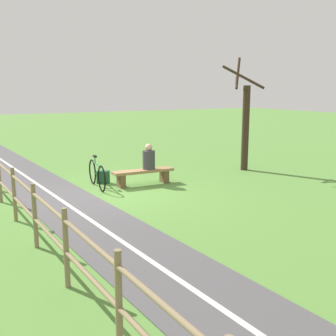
{
  "coord_description": "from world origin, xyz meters",
  "views": [
    {
      "loc": [
        3.97,
        10.08,
        2.81
      ],
      "look_at": [
        -0.57,
        2.19,
        1.03
      ],
      "focal_mm": 42.71,
      "sensor_mm": 36.0,
      "label": 1
    }
  ],
  "objects": [
    {
      "name": "person_seated",
      "position": [
        -1.42,
        -0.45,
        0.79
      ],
      "size": [
        0.39,
        0.39,
        0.77
      ],
      "rotation": [
        0.0,
        0.0,
        -0.05
      ],
      "color": "#38383D",
      "rests_on": "bench"
    },
    {
      "name": "ground_plane",
      "position": [
        0.0,
        0.0,
        0.0
      ],
      "size": [
        80.0,
        80.0,
        0.0
      ],
      "primitive_type": "plane",
      "color": "#548438"
    },
    {
      "name": "paved_path",
      "position": [
        1.15,
        4.0,
        0.01
      ],
      "size": [
        4.1,
        36.04,
        0.02
      ],
      "primitive_type": "cube",
      "rotation": [
        0.0,
        0.0,
        0.06
      ],
      "color": "#4C494C",
      "rests_on": "ground_plane"
    },
    {
      "name": "bench",
      "position": [
        -1.24,
        -0.46,
        0.33
      ],
      "size": [
        1.9,
        0.52,
        0.46
      ],
      "rotation": [
        0.0,
        0.0,
        -0.05
      ],
      "color": "#937047",
      "rests_on": "ground_plane"
    },
    {
      "name": "tree_far_right",
      "position": [
        -5.35,
        -0.72,
        1.71
      ],
      "size": [
        1.14,
        1.56,
        3.93
      ],
      "color": "#38281E",
      "rests_on": "ground_plane"
    },
    {
      "name": "backpack",
      "position": [
        -0.26,
        -1.25,
        0.19
      ],
      "size": [
        0.42,
        0.4,
        0.39
      ],
      "rotation": [
        0.0,
        0.0,
        2.47
      ],
      "color": "#1E4C2D",
      "rests_on": "ground_plane"
    },
    {
      "name": "fence_roadside",
      "position": [
        2.62,
        2.96,
        0.7
      ],
      "size": [
        0.48,
        10.58,
        1.19
      ],
      "rotation": [
        0.0,
        0.0,
        1.61
      ],
      "color": "#847051",
      "rests_on": "ground_plane"
    },
    {
      "name": "bicycle",
      "position": [
        0.09,
        -0.81,
        0.4
      ],
      "size": [
        0.22,
        1.82,
        0.93
      ],
      "rotation": [
        0.0,
        0.0,
        1.47
      ],
      "color": "black",
      "rests_on": "ground_plane"
    },
    {
      "name": "path_centre_line",
      "position": [
        1.15,
        4.0,
        0.02
      ],
      "size": [
        2.13,
        31.94,
        0.0
      ],
      "primitive_type": "cube",
      "rotation": [
        0.0,
        0.0,
        0.06
      ],
      "color": "silver",
      "rests_on": "paved_path"
    }
  ]
}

